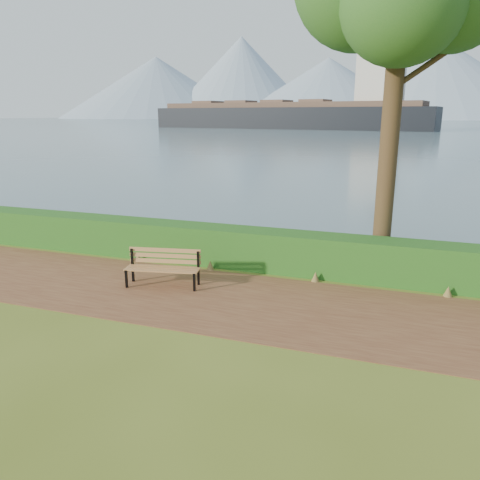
% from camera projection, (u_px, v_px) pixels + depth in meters
% --- Properties ---
extents(ground, '(140.00, 140.00, 0.00)m').
position_uv_depth(ground, '(221.00, 305.00, 9.74)').
color(ground, '#54621C').
rests_on(ground, ground).
extents(path, '(40.00, 3.40, 0.01)m').
position_uv_depth(path, '(226.00, 300.00, 10.02)').
color(path, brown).
rests_on(path, ground).
extents(hedge, '(32.00, 0.85, 1.00)m').
position_uv_depth(hedge, '(258.00, 249.00, 11.99)').
color(hedge, '#154313').
rests_on(hedge, ground).
extents(water, '(700.00, 510.00, 0.00)m').
position_uv_depth(water, '(400.00, 122.00, 246.98)').
color(water, '#476573').
rests_on(water, ground).
extents(mountains, '(585.00, 190.00, 70.00)m').
position_uv_depth(mountains, '(393.00, 83.00, 375.91)').
color(mountains, '#7B8FA4').
rests_on(mountains, ground).
extents(bench, '(1.76, 0.81, 0.85)m').
position_uv_depth(bench, '(163.00, 265.00, 10.76)').
color(bench, black).
rests_on(bench, ground).
extents(cargo_ship, '(77.73, 25.32, 23.32)m').
position_uv_depth(cargo_ship, '(295.00, 115.00, 123.88)').
color(cargo_ship, black).
rests_on(cargo_ship, ground).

